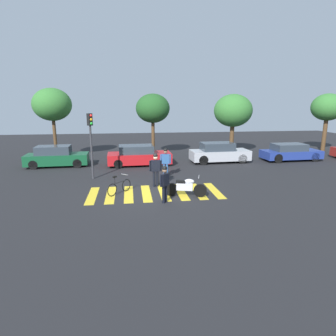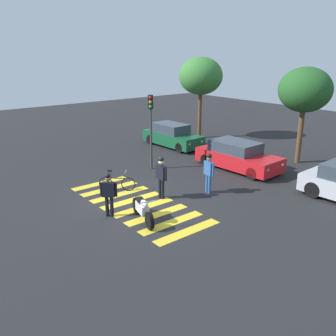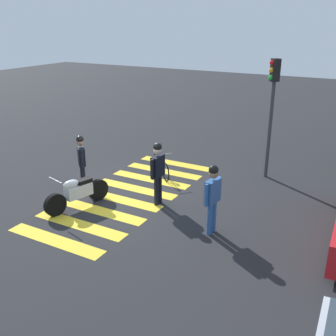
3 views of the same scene
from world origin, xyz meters
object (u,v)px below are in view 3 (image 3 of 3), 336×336
(leaning_bicycle, at_px, (161,166))
(pedestrian_bystander, at_px, (213,194))
(officer_on_foot, at_px, (158,169))
(officer_by_motorcycle, at_px, (82,159))
(police_motorcycle, at_px, (78,192))
(traffic_light_pole, at_px, (272,99))

(leaning_bicycle, relative_size, pedestrian_bystander, 0.69)
(officer_on_foot, bearing_deg, officer_by_motorcycle, -86.20)
(pedestrian_bystander, bearing_deg, officer_on_foot, -111.74)
(officer_on_foot, relative_size, officer_by_motorcycle, 1.07)
(pedestrian_bystander, bearing_deg, leaning_bicycle, -132.19)
(officer_by_motorcycle, distance_m, pedestrian_bystander, 4.71)
(officer_by_motorcycle, bearing_deg, police_motorcycle, 34.01)
(police_motorcycle, distance_m, traffic_light_pole, 6.73)
(leaning_bicycle, relative_size, officer_on_foot, 0.68)
(officer_on_foot, bearing_deg, leaning_bicycle, -152.32)
(officer_on_foot, distance_m, officer_by_motorcycle, 2.65)
(police_motorcycle, xyz_separation_m, officer_on_foot, (-1.30, 1.89, 0.63))
(leaning_bicycle, distance_m, officer_on_foot, 2.33)
(police_motorcycle, bearing_deg, leaning_bicycle, 165.19)
(police_motorcycle, height_order, leaning_bicycle, police_motorcycle)
(leaning_bicycle, distance_m, pedestrian_bystander, 4.17)
(leaning_bicycle, bearing_deg, pedestrian_bystander, 47.81)
(pedestrian_bystander, distance_m, traffic_light_pole, 4.71)
(officer_by_motorcycle, distance_m, traffic_light_pole, 6.33)
(leaning_bicycle, distance_m, traffic_light_pole, 4.25)
(pedestrian_bystander, height_order, traffic_light_pole, traffic_light_pole)
(leaning_bicycle, bearing_deg, traffic_light_pole, 117.83)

